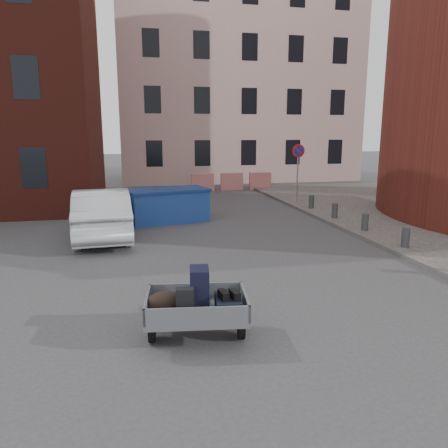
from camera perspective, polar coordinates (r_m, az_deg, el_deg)
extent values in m
plane|color=#38383A|center=(10.07, -2.86, -7.30)|extent=(120.00, 120.00, 0.00)
cube|color=#CEA89E|center=(32.48, 1.38, 18.47)|extent=(16.00, 8.00, 14.00)
cylinder|color=gray|center=(20.41, 9.57, 6.47)|extent=(0.07, 0.07, 2.60)
cylinder|color=red|center=(20.32, 9.69, 9.41)|extent=(0.60, 0.03, 0.60)
cylinder|color=navy|center=(20.30, 9.71, 9.40)|extent=(0.44, 0.03, 0.44)
cylinder|color=#3A3A3D|center=(13.30, 22.63, -1.67)|extent=(0.22, 0.22, 0.55)
cylinder|color=#3A3A3D|center=(15.11, 17.93, 0.22)|extent=(0.22, 0.22, 0.55)
cylinder|color=#3A3A3D|center=(17.01, 14.27, 1.70)|extent=(0.22, 0.22, 0.55)
cylinder|color=#3A3A3D|center=(18.98, 11.34, 2.87)|extent=(0.22, 0.22, 0.55)
cube|color=red|center=(24.87, -2.79, 5.45)|extent=(1.30, 0.18, 1.00)
cube|color=red|center=(25.20, 1.04, 5.54)|extent=(1.30, 0.18, 1.00)
cube|color=red|center=(25.64, 4.76, 5.62)|extent=(1.30, 0.18, 1.00)
cylinder|color=black|center=(7.30, -9.38, -13.33)|extent=(0.16, 0.45, 0.44)
cylinder|color=black|center=(7.32, 2.23, -13.09)|extent=(0.16, 0.45, 0.44)
cube|color=slate|center=(7.17, -3.59, -11.54)|extent=(1.73, 1.30, 0.08)
cube|color=slate|center=(7.13, -9.99, -10.27)|extent=(0.18, 1.10, 0.28)
cube|color=slate|center=(7.16, 2.74, -10.03)|extent=(0.18, 1.10, 0.28)
cube|color=slate|center=(7.60, -3.69, -8.70)|extent=(1.59, 0.25, 0.28)
cube|color=slate|center=(6.62, -3.51, -11.94)|extent=(1.59, 0.25, 0.28)
cube|color=slate|center=(8.03, -3.72, -9.38)|extent=(0.17, 0.70, 0.06)
cube|color=black|center=(7.07, -3.23, -8.47)|extent=(0.36, 0.48, 0.70)
cube|color=black|center=(7.04, 0.55, -10.52)|extent=(0.47, 0.65, 0.25)
ellipsoid|color=black|center=(7.05, -7.73, -10.12)|extent=(0.64, 0.43, 0.36)
cube|color=black|center=(6.83, -5.11, -10.25)|extent=(0.30, 0.21, 0.48)
ellipsoid|color=blue|center=(7.43, -4.05, -9.35)|extent=(0.40, 0.34, 0.24)
cube|color=black|center=(6.92, -0.07, -9.25)|extent=(0.14, 0.28, 0.13)
cube|color=black|center=(6.93, 1.43, -9.20)|extent=(0.14, 0.28, 0.13)
cube|color=#20449C|center=(16.50, -7.37, 2.29)|extent=(3.11, 2.03, 1.14)
cube|color=navy|center=(16.41, -7.42, 4.42)|extent=(3.22, 2.15, 0.10)
imported|color=#B3B6BB|center=(14.38, -15.66, 1.38)|extent=(1.97, 4.87, 1.57)
imported|color=black|center=(16.99, 26.00, 1.43)|extent=(1.73, 0.67, 0.90)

